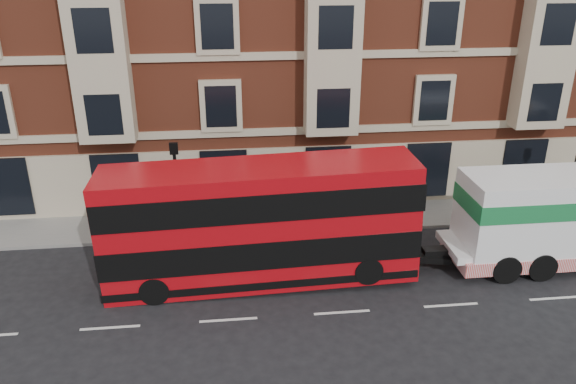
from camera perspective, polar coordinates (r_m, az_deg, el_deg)
The scene contains 7 objects.
ground at distance 20.37m, azimuth 5.50°, elevation -12.08°, with size 120.00×120.00×0.00m, color black.
sidewalk at distance 26.71m, azimuth 2.32°, elevation -2.72°, with size 90.00×3.00×0.15m, color slate.
lamp_post_west at distance 24.31m, azimuth -11.25°, elevation 0.84°, with size 0.35×0.15×4.35m.
lamp_post_east at distance 28.86m, azimuth 27.13°, elevation 2.26°, with size 0.35×0.15×4.35m.
double_decker_bus at distance 20.91m, azimuth -2.86°, elevation -3.07°, with size 11.61×2.66×4.70m.
tow_truck at distance 24.82m, azimuth 26.20°, elevation -2.30°, with size 9.30×2.75×3.87m.
pedestrian at distance 25.57m, azimuth -12.84°, elevation -2.23°, with size 0.63×0.41×1.73m, color #1C2939.
Camera 1 is at (-3.73, -16.25, 11.71)m, focal length 35.00 mm.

